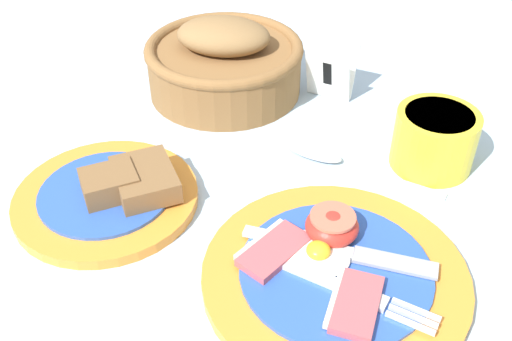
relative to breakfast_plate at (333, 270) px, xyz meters
The scene contains 7 objects.
ground_plane 0.11m from the breakfast_plate, behind, with size 3.00×3.00×0.00m, color #A3BCD1.
breakfast_plate is the anchor object (origin of this frame).
bread_plate 0.25m from the breakfast_plate, behind, with size 0.20×0.20×0.04m.
sugar_cup 0.22m from the breakfast_plate, 80.36° to the left, with size 0.09×0.09×0.07m.
bread_basket 0.36m from the breakfast_plate, 135.61° to the left, with size 0.21×0.21×0.10m.
number_card 0.33m from the breakfast_plate, 112.23° to the left, with size 0.06×0.05×0.07m.
teaspoon_by_saucer 0.18m from the breakfast_plate, 110.40° to the left, with size 0.19×0.03×0.01m.
Camera 1 is at (0.22, -0.36, 0.43)m, focal length 42.00 mm.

